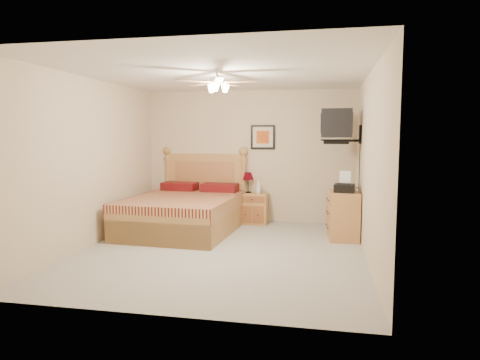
# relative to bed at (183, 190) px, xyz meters

# --- Properties ---
(floor) EXTENTS (4.50, 4.50, 0.00)m
(floor) POSITION_rel_bed_xyz_m (0.94, -1.12, -0.72)
(floor) COLOR #9F9B8F
(floor) RESTS_ON ground
(ceiling) EXTENTS (4.00, 4.50, 0.04)m
(ceiling) POSITION_rel_bed_xyz_m (0.94, -1.12, 1.78)
(ceiling) COLOR white
(ceiling) RESTS_ON ground
(wall_back) EXTENTS (4.00, 0.04, 2.50)m
(wall_back) POSITION_rel_bed_xyz_m (0.94, 1.13, 0.53)
(wall_back) COLOR beige
(wall_back) RESTS_ON ground
(wall_front) EXTENTS (4.00, 0.04, 2.50)m
(wall_front) POSITION_rel_bed_xyz_m (0.94, -3.37, 0.53)
(wall_front) COLOR beige
(wall_front) RESTS_ON ground
(wall_left) EXTENTS (0.04, 4.50, 2.50)m
(wall_left) POSITION_rel_bed_xyz_m (-1.06, -1.12, 0.53)
(wall_left) COLOR beige
(wall_left) RESTS_ON ground
(wall_right) EXTENTS (0.04, 4.50, 2.50)m
(wall_right) POSITION_rel_bed_xyz_m (2.94, -1.12, 0.53)
(wall_right) COLOR beige
(wall_right) RESTS_ON ground
(bed) EXTENTS (1.82, 2.32, 1.44)m
(bed) POSITION_rel_bed_xyz_m (0.00, 0.00, 0.00)
(bed) COLOR tan
(bed) RESTS_ON ground
(nightstand) EXTENTS (0.53, 0.40, 0.57)m
(nightstand) POSITION_rel_bed_xyz_m (1.07, 0.88, -0.44)
(nightstand) COLOR #A57233
(nightstand) RESTS_ON ground
(table_lamp) EXTENTS (0.26, 0.26, 0.39)m
(table_lamp) POSITION_rel_bed_xyz_m (0.96, 0.96, 0.04)
(table_lamp) COLOR #51000C
(table_lamp) RESTS_ON nightstand
(lotion_bottle) EXTENTS (0.12, 0.12, 0.24)m
(lotion_bottle) POSITION_rel_bed_xyz_m (1.16, 0.91, -0.03)
(lotion_bottle) COLOR white
(lotion_bottle) RESTS_ON nightstand
(framed_picture) EXTENTS (0.46, 0.04, 0.46)m
(framed_picture) POSITION_rel_bed_xyz_m (1.21, 1.11, 0.90)
(framed_picture) COLOR black
(framed_picture) RESTS_ON wall_back
(dresser) EXTENTS (0.50, 0.69, 0.77)m
(dresser) POSITION_rel_bed_xyz_m (2.67, -0.03, -0.34)
(dresser) COLOR #C37B4C
(dresser) RESTS_ON ground
(fax_machine) EXTENTS (0.35, 0.36, 0.33)m
(fax_machine) POSITION_rel_bed_xyz_m (2.68, -0.11, 0.21)
(fax_machine) COLOR black
(fax_machine) RESTS_ON dresser
(magazine_lower) EXTENTS (0.22, 0.27, 0.02)m
(magazine_lower) POSITION_rel_bed_xyz_m (2.66, 0.19, 0.06)
(magazine_lower) COLOR #C4B49A
(magazine_lower) RESTS_ON dresser
(magazine_upper) EXTENTS (0.31, 0.34, 0.02)m
(magazine_upper) POSITION_rel_bed_xyz_m (2.68, 0.22, 0.08)
(magazine_upper) COLOR tan
(magazine_upper) RESTS_ON magazine_lower
(wall_tv) EXTENTS (0.56, 0.46, 0.58)m
(wall_tv) POSITION_rel_bed_xyz_m (2.69, 0.22, 1.09)
(wall_tv) COLOR black
(wall_tv) RESTS_ON wall_right
(ceiling_fan) EXTENTS (1.14, 1.14, 0.28)m
(ceiling_fan) POSITION_rel_bed_xyz_m (0.94, -1.32, 1.64)
(ceiling_fan) COLOR white
(ceiling_fan) RESTS_ON ceiling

